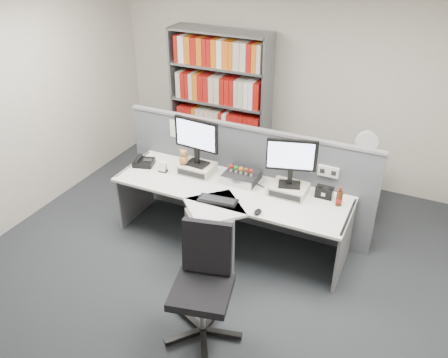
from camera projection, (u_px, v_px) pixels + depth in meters
The scene contains 21 objects.
ground at pixel (197, 285), 4.74m from camera, with size 5.50×5.50×0.00m, color #303438.
room_shell at pixel (191, 124), 3.84m from camera, with size 5.04×5.54×2.72m.
partition at pixel (246, 176), 5.39m from camera, with size 3.00×0.08×1.27m.
desk at pixel (222, 219), 4.98m from camera, with size 2.60×1.20×0.72m.
monitor_riser_left at pixel (197, 168), 5.30m from camera, with size 0.38×0.31×0.10m.
monitor_riser_right at pixel (289, 189), 4.90m from camera, with size 0.38×0.31×0.10m.
monitor_left at pixel (196, 138), 5.11m from camera, with size 0.54×0.19×0.55m.
monitor_right at pixel (291, 159), 4.72m from camera, with size 0.51×0.22×0.53m.
desktop_pc at pixel (241, 177), 5.13m from camera, with size 0.37×0.33×0.10m.
figurines at pixel (241, 169), 5.07m from camera, with size 0.29×0.05×0.09m.
keyboard at pixel (218, 200), 4.78m from camera, with size 0.43×0.20×0.03m.
mouse at pixel (258, 212), 4.58m from camera, with size 0.07×0.11×0.04m, color black.
desk_phone at pixel (143, 162), 5.46m from camera, with size 0.28×0.26×0.10m.
desk_calendar at pixel (163, 168), 5.31m from camera, with size 0.10×0.08×0.12m.
plush_toy at pixel (183, 158), 5.24m from camera, with size 0.11×0.11×0.19m.
speaker at pixel (324, 192), 4.83m from camera, with size 0.18×0.10×0.12m, color black.
cola_bottle at pixel (339, 199), 4.68m from camera, with size 0.07×0.07×0.22m.
shelving_unit at pixel (220, 104), 6.50m from camera, with size 1.41×0.40×2.00m.
filing_cabinet at pixel (358, 190), 5.69m from camera, with size 0.45×0.61×0.70m.
desk_fan at pixel (366, 144), 5.37m from camera, with size 0.26×0.17×0.45m.
office_chair at pixel (204, 281), 3.98m from camera, with size 0.70×0.68×1.05m.
Camera 1 is at (1.76, -3.10, 3.32)m, focal length 37.07 mm.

